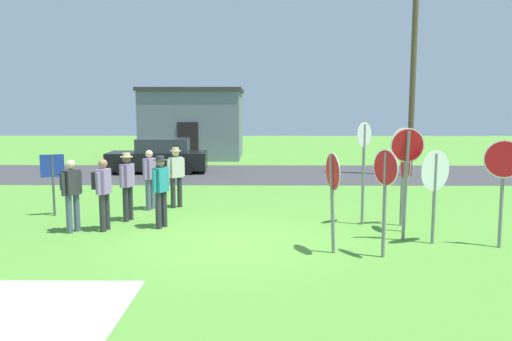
{
  "coord_description": "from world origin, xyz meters",
  "views": [
    {
      "loc": [
        0.67,
        -10.48,
        2.89
      ],
      "look_at": [
        0.54,
        1.97,
        1.3
      ],
      "focal_mm": 35.05,
      "sensor_mm": 36.0,
      "label": 1
    }
  ],
  "objects_px": {
    "stop_sign_low_front": "(333,185)",
    "info_panel_leftmost": "(53,174)",
    "parked_car_on_street": "(159,157)",
    "person_on_left": "(150,176)",
    "stop_sign_rear_left": "(435,180)",
    "stop_sign_leaning_left": "(364,158)",
    "person_holding_notes": "(71,190)",
    "stop_sign_rear_right": "(407,165)",
    "person_in_teal": "(127,183)",
    "stop_sign_far_back": "(405,177)",
    "stop_sign_tallest": "(385,185)",
    "person_in_dark_shirt": "(103,189)",
    "stop_sign_leaning_right": "(403,160)",
    "utility_pole": "(413,73)",
    "stop_sign_center_cluster": "(503,174)",
    "person_in_blue": "(161,187)",
    "person_near_signs": "(176,173)"
  },
  "relations": [
    {
      "from": "stop_sign_leaning_left",
      "to": "person_on_left",
      "type": "xyz_separation_m",
      "value": [
        -5.64,
        1.76,
        -0.71
      ]
    },
    {
      "from": "stop_sign_leaning_right",
      "to": "stop_sign_low_front",
      "type": "xyz_separation_m",
      "value": [
        -2.03,
        -2.35,
        -0.24
      ]
    },
    {
      "from": "stop_sign_far_back",
      "to": "info_panel_leftmost",
      "type": "distance_m",
      "value": 9.0
    },
    {
      "from": "parked_car_on_street",
      "to": "person_holding_notes",
      "type": "height_order",
      "value": "person_holding_notes"
    },
    {
      "from": "stop_sign_tallest",
      "to": "person_near_signs",
      "type": "relative_size",
      "value": 1.21
    },
    {
      "from": "stop_sign_leaning_left",
      "to": "person_holding_notes",
      "type": "xyz_separation_m",
      "value": [
        -6.88,
        -0.83,
        -0.68
      ]
    },
    {
      "from": "stop_sign_low_front",
      "to": "info_panel_leftmost",
      "type": "distance_m",
      "value": 7.71
    },
    {
      "from": "parked_car_on_street",
      "to": "stop_sign_rear_left",
      "type": "bearing_deg",
      "value": -54.75
    },
    {
      "from": "stop_sign_rear_left",
      "to": "stop_sign_leaning_left",
      "type": "bearing_deg",
      "value": 123.73
    },
    {
      "from": "stop_sign_center_cluster",
      "to": "stop_sign_tallest",
      "type": "relative_size",
      "value": 1.06
    },
    {
      "from": "person_in_dark_shirt",
      "to": "stop_sign_rear_left",
      "type": "bearing_deg",
      "value": -8.11
    },
    {
      "from": "parked_car_on_street",
      "to": "info_panel_leftmost",
      "type": "relative_size",
      "value": 2.67
    },
    {
      "from": "stop_sign_far_back",
      "to": "info_panel_leftmost",
      "type": "relative_size",
      "value": 1.16
    },
    {
      "from": "stop_sign_tallest",
      "to": "person_holding_notes",
      "type": "bearing_deg",
      "value": 164.31
    },
    {
      "from": "stop_sign_tallest",
      "to": "person_in_teal",
      "type": "bearing_deg",
      "value": 151.86
    },
    {
      "from": "stop_sign_rear_right",
      "to": "stop_sign_far_back",
      "type": "bearing_deg",
      "value": 75.33
    },
    {
      "from": "utility_pole",
      "to": "stop_sign_low_front",
      "type": "relative_size",
      "value": 4.07
    },
    {
      "from": "stop_sign_tallest",
      "to": "person_in_dark_shirt",
      "type": "bearing_deg",
      "value": 161.33
    },
    {
      "from": "stop_sign_tallest",
      "to": "info_panel_leftmost",
      "type": "distance_m",
      "value": 8.69
    },
    {
      "from": "stop_sign_far_back",
      "to": "stop_sign_low_front",
      "type": "xyz_separation_m",
      "value": [
        -1.92,
        -1.75,
        0.08
      ]
    },
    {
      "from": "stop_sign_low_front",
      "to": "stop_sign_tallest",
      "type": "distance_m",
      "value": 1.0
    },
    {
      "from": "stop_sign_far_back",
      "to": "stop_sign_leaning_left",
      "type": "distance_m",
      "value": 1.14
    },
    {
      "from": "stop_sign_tallest",
      "to": "person_holding_notes",
      "type": "xyz_separation_m",
      "value": [
        -6.73,
        1.89,
        -0.44
      ]
    },
    {
      "from": "stop_sign_far_back",
      "to": "stop_sign_leaning_left",
      "type": "bearing_deg",
      "value": 139.47
    },
    {
      "from": "stop_sign_low_front",
      "to": "person_in_blue",
      "type": "height_order",
      "value": "stop_sign_low_front"
    },
    {
      "from": "person_in_teal",
      "to": "stop_sign_low_front",
      "type": "bearing_deg",
      "value": -30.35
    },
    {
      "from": "stop_sign_low_front",
      "to": "info_panel_leftmost",
      "type": "xyz_separation_m",
      "value": [
        -6.93,
        3.38,
        -0.23
      ]
    },
    {
      "from": "person_in_dark_shirt",
      "to": "person_near_signs",
      "type": "xyz_separation_m",
      "value": [
        1.23,
        2.75,
        0.03
      ]
    },
    {
      "from": "parked_car_on_street",
      "to": "stop_sign_rear_left",
      "type": "xyz_separation_m",
      "value": [
        8.17,
        -11.56,
        0.67
      ]
    },
    {
      "from": "stop_sign_rear_left",
      "to": "person_in_teal",
      "type": "bearing_deg",
      "value": 163.56
    },
    {
      "from": "stop_sign_far_back",
      "to": "person_in_dark_shirt",
      "type": "xyz_separation_m",
      "value": [
        -7.01,
        0.03,
        -0.31
      ]
    },
    {
      "from": "stop_sign_low_front",
      "to": "utility_pole",
      "type": "bearing_deg",
      "value": 66.69
    },
    {
      "from": "stop_sign_rear_left",
      "to": "person_in_teal",
      "type": "distance_m",
      "value": 7.36
    },
    {
      "from": "utility_pole",
      "to": "stop_sign_tallest",
      "type": "distance_m",
      "value": 12.55
    },
    {
      "from": "stop_sign_far_back",
      "to": "stop_sign_rear_right",
      "type": "height_order",
      "value": "stop_sign_rear_right"
    },
    {
      "from": "utility_pole",
      "to": "parked_car_on_street",
      "type": "distance_m",
      "value": 11.41
    },
    {
      "from": "stop_sign_rear_right",
      "to": "person_in_teal",
      "type": "height_order",
      "value": "stop_sign_rear_right"
    },
    {
      "from": "parked_car_on_street",
      "to": "stop_sign_low_front",
      "type": "distance_m",
      "value": 13.66
    },
    {
      "from": "person_near_signs",
      "to": "info_panel_leftmost",
      "type": "distance_m",
      "value": 3.28
    },
    {
      "from": "person_in_dark_shirt",
      "to": "person_holding_notes",
      "type": "height_order",
      "value": "same"
    },
    {
      "from": "stop_sign_rear_left",
      "to": "person_in_dark_shirt",
      "type": "height_order",
      "value": "stop_sign_rear_left"
    },
    {
      "from": "stop_sign_rear_right",
      "to": "person_in_dark_shirt",
      "type": "height_order",
      "value": "stop_sign_rear_right"
    },
    {
      "from": "person_on_left",
      "to": "stop_sign_rear_left",
      "type": "bearing_deg",
      "value": -27.13
    },
    {
      "from": "person_on_left",
      "to": "person_near_signs",
      "type": "bearing_deg",
      "value": 25.36
    },
    {
      "from": "person_in_dark_shirt",
      "to": "stop_sign_leaning_right",
      "type": "bearing_deg",
      "value": 4.6
    },
    {
      "from": "stop_sign_low_front",
      "to": "person_in_dark_shirt",
      "type": "distance_m",
      "value": 5.4
    },
    {
      "from": "parked_car_on_street",
      "to": "stop_sign_leaning_left",
      "type": "height_order",
      "value": "stop_sign_leaning_left"
    },
    {
      "from": "person_holding_notes",
      "to": "person_on_left",
      "type": "bearing_deg",
      "value": 64.42
    },
    {
      "from": "person_holding_notes",
      "to": "stop_sign_center_cluster",
      "type": "bearing_deg",
      "value": -7.04
    },
    {
      "from": "person_on_left",
      "to": "stop_sign_tallest",
      "type": "bearing_deg",
      "value": -39.16
    }
  ]
}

